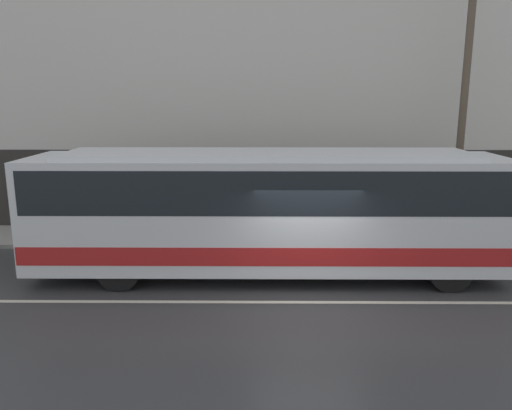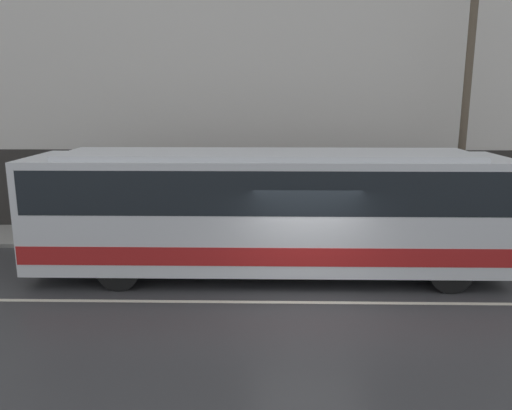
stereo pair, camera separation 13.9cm
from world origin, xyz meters
name	(u,v)px [view 1 (the left image)]	position (x,y,z in m)	size (l,w,h in m)	color
ground_plane	(308,302)	(0.00, 0.00, 0.00)	(60.00, 60.00, 0.00)	#38383A
sidewalk	(293,237)	(0.00, 5.19, 0.06)	(60.00, 2.38, 0.13)	gray
building_facade	(294,34)	(0.00, 6.52, 6.57)	(60.00, 0.35, 13.57)	silver
lane_stripe	(308,302)	(0.00, 0.00, 0.00)	(54.00, 0.14, 0.01)	beige
transit_bus	(267,207)	(-0.91, 1.83, 1.82)	(11.95, 2.59, 3.23)	silver
utility_pole_near	(464,96)	(5.09, 4.87, 4.60)	(0.23, 0.23, 8.95)	brown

